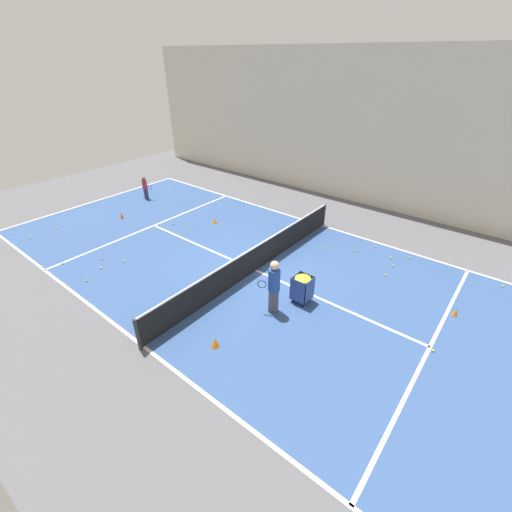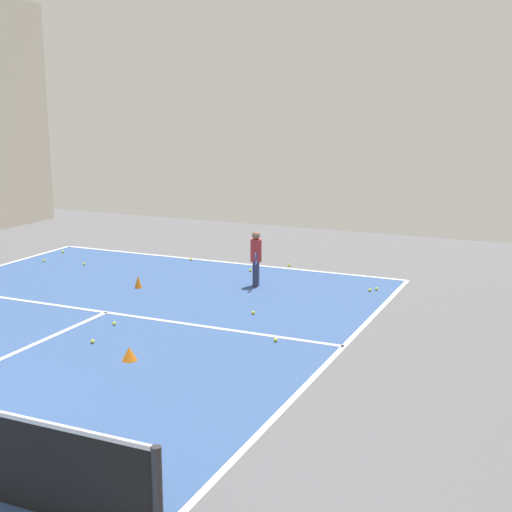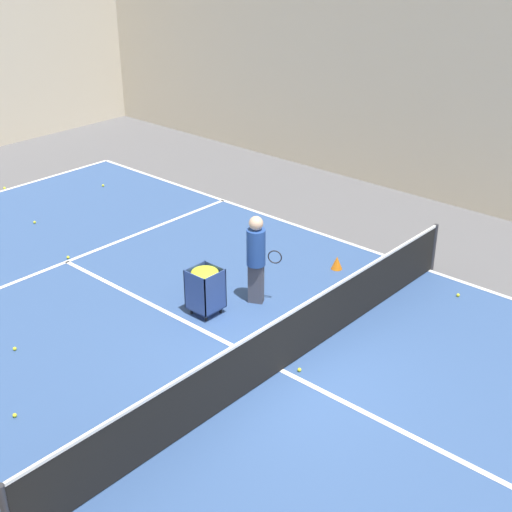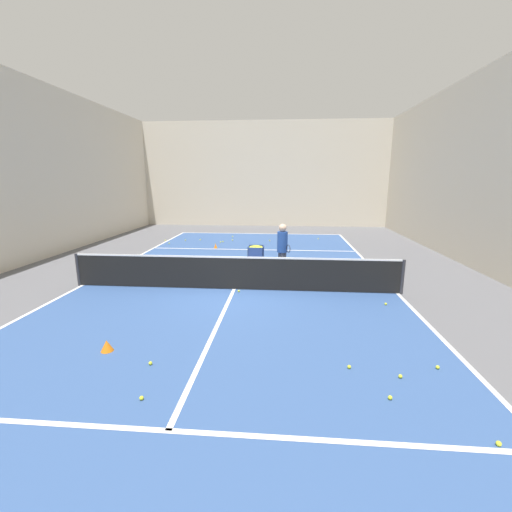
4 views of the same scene
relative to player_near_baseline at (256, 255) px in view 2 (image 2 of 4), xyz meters
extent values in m
cube|color=white|center=(1.91, -1.93, -0.73)|extent=(10.02, 0.10, 0.00)
cube|color=white|center=(1.91, 3.18, -0.73)|extent=(10.02, 0.10, 0.00)
cylinder|color=#2D2D33|center=(-3.20, 9.42, -0.21)|extent=(0.10, 0.10, 1.06)
cube|color=#2D3351|center=(0.00, -0.01, -0.45)|extent=(0.17, 0.23, 0.58)
cylinder|color=#B22D2D|center=(0.00, -0.01, 0.10)|extent=(0.31, 0.31, 0.52)
sphere|color=#846047|center=(0.00, -0.01, 0.45)|extent=(0.19, 0.19, 0.19)
torus|color=#2D478C|center=(-0.12, 0.28, -0.03)|extent=(0.09, 0.28, 0.28)
cone|color=orange|center=(-0.07, 5.27, -0.62)|extent=(0.25, 0.25, 0.23)
cone|color=orange|center=(2.39, 1.27, -0.59)|extent=(0.17, 0.17, 0.30)
sphere|color=yellow|center=(-1.92, 3.44, -0.70)|extent=(0.07, 0.07, 0.07)
sphere|color=yellow|center=(4.97, -0.11, -0.70)|extent=(0.07, 0.07, 0.07)
sphere|color=yellow|center=(-0.87, 2.08, -0.70)|extent=(0.07, 0.07, 0.07)
sphere|color=yellow|center=(1.00, 4.83, -0.70)|extent=(0.07, 0.07, 0.07)
sphere|color=yellow|center=(0.03, -2.20, -0.70)|extent=(0.07, 0.07, 0.07)
sphere|color=yellow|center=(-2.65, -0.75, -0.70)|extent=(0.07, 0.07, 0.07)
sphere|color=yellow|center=(0.71, -1.23, -0.70)|extent=(0.07, 0.07, 0.07)
sphere|color=yellow|center=(2.69, -1.74, -0.70)|extent=(0.07, 0.07, 0.07)
sphere|color=yellow|center=(6.47, -1.12, -0.70)|extent=(0.07, 0.07, 0.07)
sphere|color=yellow|center=(1.27, 3.80, -0.70)|extent=(0.07, 0.07, 0.07)
sphere|color=yellow|center=(6.19, 0.00, -0.70)|extent=(0.07, 0.07, 0.07)
sphere|color=yellow|center=(-2.54, -0.59, -0.70)|extent=(0.07, 0.07, 0.07)
camera|label=1|loc=(10.33, 16.20, 6.33)|focal=24.00mm
camera|label=2|loc=(-6.52, 14.57, 3.45)|focal=50.00mm
camera|label=3|loc=(-5.88, 3.03, 6.33)|focal=50.00mm
camera|label=4|loc=(3.45, -0.77, 2.65)|focal=24.00mm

